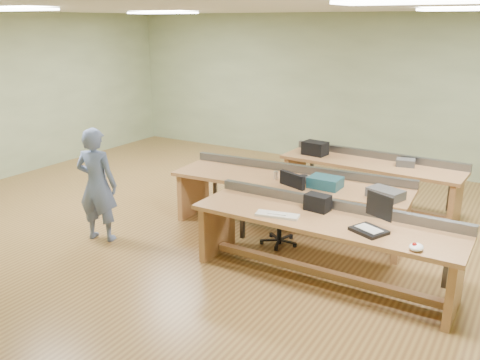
# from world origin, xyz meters

# --- Properties ---
(floor) EXTENTS (10.00, 10.00, 0.00)m
(floor) POSITION_xyz_m (0.00, 0.00, 0.00)
(floor) COLOR olive
(floor) RESTS_ON ground
(ceiling) EXTENTS (10.00, 10.00, 0.00)m
(ceiling) POSITION_xyz_m (0.00, 0.00, 3.00)
(ceiling) COLOR silver
(ceiling) RESTS_ON wall_back
(wall_back) EXTENTS (10.00, 0.04, 3.00)m
(wall_back) POSITION_xyz_m (0.00, 4.00, 1.50)
(wall_back) COLOR #A0B287
(wall_back) RESTS_ON floor
(wall_left) EXTENTS (0.04, 8.00, 3.00)m
(wall_left) POSITION_xyz_m (-5.00, 0.00, 1.50)
(wall_left) COLOR #A0B287
(wall_left) RESTS_ON floor
(fluor_panels) EXTENTS (6.20, 3.50, 0.03)m
(fluor_panels) POSITION_xyz_m (0.00, 0.00, 2.97)
(fluor_panels) COLOR white
(fluor_panels) RESTS_ON ceiling
(workbench_front) EXTENTS (3.02, 0.81, 0.86)m
(workbench_front) POSITION_xyz_m (1.63, -0.88, 0.56)
(workbench_front) COLOR #A87A46
(workbench_front) RESTS_ON floor
(workbench_mid) EXTENTS (3.34, 1.10, 0.86)m
(workbench_mid) POSITION_xyz_m (0.67, 0.22, 0.57)
(workbench_mid) COLOR #A87A46
(workbench_mid) RESTS_ON floor
(workbench_back) EXTENTS (2.80, 0.87, 0.86)m
(workbench_back) POSITION_xyz_m (1.36, 1.66, 0.55)
(workbench_back) COLOR #A87A46
(workbench_back) RESTS_ON floor
(person) EXTENTS (0.64, 0.50, 1.54)m
(person) POSITION_xyz_m (-1.38, -1.37, 0.77)
(person) COLOR slate
(person) RESTS_ON floor
(laptop_base) EXTENTS (0.42, 0.39, 0.04)m
(laptop_base) POSITION_xyz_m (2.16, -1.03, 0.77)
(laptop_base) COLOR black
(laptop_base) RESTS_ON workbench_front
(laptop_screen) EXTENTS (0.31, 0.15, 0.26)m
(laptop_screen) POSITION_xyz_m (2.22, -0.91, 1.01)
(laptop_screen) COLOR black
(laptop_screen) RESTS_ON laptop_base
(keyboard) EXTENTS (0.50, 0.25, 0.03)m
(keyboard) POSITION_xyz_m (1.15, -1.11, 0.76)
(keyboard) COLOR beige
(keyboard) RESTS_ON workbench_front
(trackball_mouse) EXTENTS (0.17, 0.19, 0.07)m
(trackball_mouse) POSITION_xyz_m (2.68, -1.22, 0.78)
(trackball_mouse) COLOR white
(trackball_mouse) RESTS_ON workbench_front
(camera_bag) EXTENTS (0.29, 0.20, 0.19)m
(camera_bag) POSITION_xyz_m (1.46, -0.71, 0.84)
(camera_bag) COLOR black
(camera_bag) RESTS_ON workbench_front
(task_chair) EXTENTS (0.65, 0.65, 0.94)m
(task_chair) POSITION_xyz_m (0.78, -0.22, 0.34)
(task_chair) COLOR black
(task_chair) RESTS_ON floor
(parts_bin_teal) EXTENTS (0.41, 0.31, 0.14)m
(parts_bin_teal) POSITION_xyz_m (1.22, 0.13, 0.82)
(parts_bin_teal) COLOR #163D49
(parts_bin_teal) RESTS_ON workbench_mid
(parts_bin_grey) EXTENTS (0.48, 0.39, 0.11)m
(parts_bin_grey) POSITION_xyz_m (2.01, 0.12, 0.81)
(parts_bin_grey) COLOR #3D3D3F
(parts_bin_grey) RESTS_ON workbench_mid
(mug) EXTENTS (0.15, 0.15, 0.11)m
(mug) POSITION_xyz_m (0.90, 0.15, 0.80)
(mug) COLOR #3D3D3F
(mug) RESTS_ON workbench_mid
(drinks_can) EXTENTS (0.06, 0.06, 0.11)m
(drinks_can) POSITION_xyz_m (0.50, 0.13, 0.81)
(drinks_can) COLOR #B5B5B9
(drinks_can) RESTS_ON workbench_mid
(storage_box_back) EXTENTS (0.40, 0.31, 0.21)m
(storage_box_back) POSITION_xyz_m (0.43, 1.65, 0.86)
(storage_box_back) COLOR black
(storage_box_back) RESTS_ON workbench_back
(tray_back) EXTENTS (0.30, 0.25, 0.11)m
(tray_back) POSITION_xyz_m (1.86, 1.71, 0.80)
(tray_back) COLOR #3D3D3F
(tray_back) RESTS_ON workbench_back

